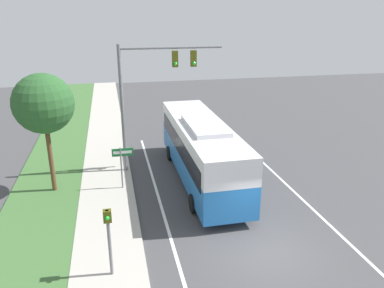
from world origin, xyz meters
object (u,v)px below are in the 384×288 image
at_px(signal_gantry, 150,84).
at_px(street_sign, 122,161).
at_px(bus, 201,147).
at_px(pedestrian_signal, 109,232).

relative_size(signal_gantry, street_sign, 3.09).
distance_m(bus, pedestrian_signal, 9.00).
xyz_separation_m(bus, signal_gantry, (-2.48, 2.15, 3.26)).
relative_size(bus, pedestrian_signal, 4.12).
bearing_deg(signal_gantry, bus, -40.98).
height_order(bus, signal_gantry, signal_gantry).
distance_m(signal_gantry, street_sign, 4.72).
height_order(pedestrian_signal, street_sign, pedestrian_signal).
height_order(bus, pedestrian_signal, bus).
bearing_deg(pedestrian_signal, signal_gantry, 74.39).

